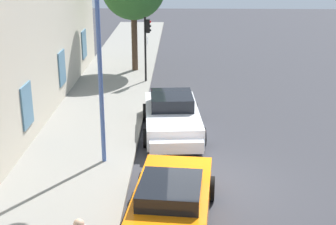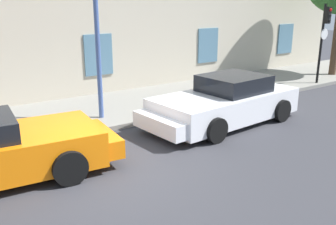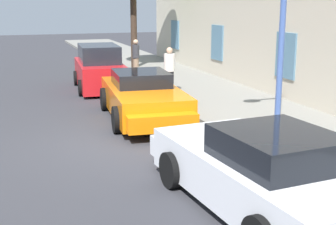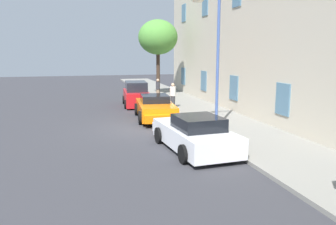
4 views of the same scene
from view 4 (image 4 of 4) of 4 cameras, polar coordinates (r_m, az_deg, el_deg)
The scene contains 10 objects.
ground_plane at distance 17.33m, azimuth -4.13°, elevation -2.56°, with size 80.00×80.00×0.00m, color #333338.
sidewalk at distance 18.56m, azimuth 9.05°, elevation -1.59°, with size 60.00×3.78×0.14m, color gray.
building_facade at distance 19.96m, azimuth 19.01°, elevation 16.29°, with size 32.92×3.59×12.21m.
sportscar_red_lead at distance 19.31m, azimuth -2.06°, elevation 0.61°, with size 4.92×2.44×1.34m.
sportscar_yellow_flank at distance 13.50m, azimuth 4.15°, elevation -3.55°, with size 5.09×2.48×1.40m.
hatchback_parked at distance 24.31m, azimuth -5.34°, elevation 2.95°, with size 3.98×2.03×1.72m.
tree_midblock at distance 29.22m, azimuth -1.69°, elevation 12.40°, with size 3.29×3.29×6.30m.
street_lamp at distance 16.42m, azimuth 7.08°, elevation 12.19°, with size 0.44×1.42×6.27m.
pedestrian_admiring at distance 22.49m, azimuth 0.81°, elevation 2.88°, with size 0.52×0.52×1.63m.
pedestrian_strolling at distance 26.75m, azimuth -1.71°, elevation 4.02°, with size 0.38×0.38×1.58m.
Camera 4 is at (16.63, -3.06, 3.79)m, focal length 36.54 mm.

